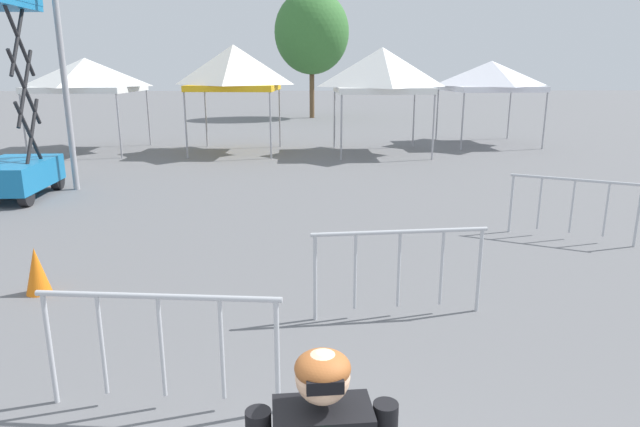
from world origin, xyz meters
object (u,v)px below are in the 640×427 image
(canopy_tent_far_left, at_px, (234,68))
(canopy_tent_behind_left, at_px, (491,76))
(crowd_barrier_near_person, at_px, (160,329))
(crowd_barrier_mid_lot, at_px, (399,256))
(canopy_tent_right_of_center, at_px, (86,75))
(traffic_cone_lot_center, at_px, (37,271))
(crowd_barrier_by_lift, at_px, (573,197))
(scissor_lift, at_px, (8,137))
(tree_behind_tents_right, at_px, (312,32))
(canopy_tent_behind_center, at_px, (382,70))

(canopy_tent_far_left, height_order, canopy_tent_behind_left, canopy_tent_far_left)
(crowd_barrier_near_person, bearing_deg, crowd_barrier_mid_lot, 37.51)
(canopy_tent_right_of_center, distance_m, canopy_tent_far_left, 5.17)
(canopy_tent_far_left, relative_size, traffic_cone_lot_center, 5.78)
(canopy_tent_behind_left, distance_m, crowd_barrier_by_lift, 12.61)
(crowd_barrier_near_person, xyz_separation_m, traffic_cone_lot_center, (-2.29, 2.61, -0.44))
(crowd_barrier_mid_lot, relative_size, crowd_barrier_by_lift, 1.11)
(scissor_lift, xyz_separation_m, crowd_barrier_mid_lot, (7.71, -6.43, -0.65))
(scissor_lift, bearing_deg, crowd_barrier_by_lift, -17.22)
(tree_behind_tents_right, bearing_deg, canopy_tent_behind_center, -81.26)
(canopy_tent_right_of_center, height_order, tree_behind_tents_right, tree_behind_tents_right)
(canopy_tent_right_of_center, height_order, canopy_tent_far_left, canopy_tent_far_left)
(tree_behind_tents_right, xyz_separation_m, crowd_barrier_mid_lot, (0.62, -26.90, -4.05))
(scissor_lift, bearing_deg, canopy_tent_far_left, 58.49)
(canopy_tent_right_of_center, distance_m, tree_behind_tents_right, 15.54)
(tree_behind_tents_right, relative_size, crowd_barrier_mid_lot, 3.41)
(canopy_tent_behind_center, distance_m, crowd_barrier_mid_lot, 13.20)
(crowd_barrier_by_lift, bearing_deg, canopy_tent_far_left, 123.87)
(canopy_tent_behind_left, bearing_deg, canopy_tent_right_of_center, -174.36)
(canopy_tent_behind_left, bearing_deg, canopy_tent_far_left, -168.88)
(crowd_barrier_near_person, bearing_deg, canopy_tent_right_of_center, 111.96)
(canopy_tent_right_of_center, bearing_deg, scissor_lift, -82.92)
(crowd_barrier_by_lift, distance_m, traffic_cone_lot_center, 8.42)
(crowd_barrier_by_lift, bearing_deg, canopy_tent_right_of_center, 138.29)
(crowd_barrier_near_person, relative_size, traffic_cone_lot_center, 3.33)
(crowd_barrier_mid_lot, bearing_deg, tree_behind_tents_right, 91.33)
(canopy_tent_behind_center, bearing_deg, scissor_lift, -144.78)
(tree_behind_tents_right, distance_m, traffic_cone_lot_center, 26.78)
(canopy_tent_right_of_center, height_order, scissor_lift, scissor_lift)
(canopy_tent_behind_left, bearing_deg, traffic_cone_lot_center, -126.40)
(traffic_cone_lot_center, bearing_deg, scissor_lift, 118.63)
(crowd_barrier_by_lift, height_order, traffic_cone_lot_center, crowd_barrier_by_lift)
(canopy_tent_far_left, distance_m, traffic_cone_lot_center, 12.84)
(scissor_lift, bearing_deg, traffic_cone_lot_center, -61.37)
(crowd_barrier_mid_lot, distance_m, crowd_barrier_by_lift, 4.58)
(canopy_tent_behind_left, xyz_separation_m, tree_behind_tents_right, (-6.59, 11.70, 2.23))
(canopy_tent_far_left, distance_m, crowd_barrier_near_person, 15.33)
(canopy_tent_behind_center, height_order, traffic_cone_lot_center, canopy_tent_behind_center)
(canopy_tent_right_of_center, height_order, crowd_barrier_mid_lot, canopy_tent_right_of_center)
(crowd_barrier_near_person, bearing_deg, crowd_barrier_by_lift, 39.21)
(canopy_tent_far_left, bearing_deg, crowd_barrier_mid_lot, -75.41)
(canopy_tent_right_of_center, relative_size, canopy_tent_behind_left, 1.00)
(canopy_tent_right_of_center, xyz_separation_m, crowd_barrier_near_person, (6.27, -15.55, -1.88))
(crowd_barrier_mid_lot, bearing_deg, traffic_cone_lot_center, 170.13)
(crowd_barrier_near_person, xyz_separation_m, crowd_barrier_by_lift, (5.84, 4.76, 0.00))
(canopy_tent_behind_left, height_order, crowd_barrier_mid_lot, canopy_tent_behind_left)
(canopy_tent_behind_left, bearing_deg, crowd_barrier_near_person, -116.07)
(tree_behind_tents_right, bearing_deg, scissor_lift, -109.09)
(canopy_tent_far_left, xyz_separation_m, scissor_lift, (-4.23, -6.91, -1.48))
(crowd_barrier_mid_lot, bearing_deg, canopy_tent_far_left, 104.59)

